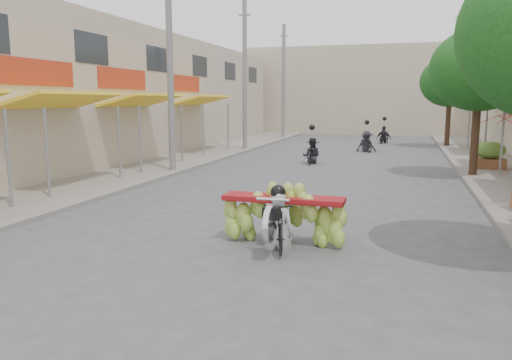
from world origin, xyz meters
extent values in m
plane|color=#535257|center=(0.00, 0.00, 0.00)|extent=(120.00, 120.00, 0.00)
cube|color=gray|center=(-7.00, 15.00, 0.06)|extent=(4.00, 60.00, 0.12)
cube|color=#B6A690|center=(-12.00, 14.00, 3.00)|extent=(8.00, 40.00, 6.00)
cylinder|color=slate|center=(-6.30, 4.80, 1.27)|extent=(0.08, 0.08, 2.55)
cube|color=yellow|center=(-7.12, 8.00, 2.75)|extent=(1.77, 4.00, 0.53)
cylinder|color=slate|center=(-6.30, 6.20, 1.27)|extent=(0.08, 0.08, 2.55)
cylinder|color=slate|center=(-6.30, 9.80, 1.27)|extent=(0.08, 0.08, 2.55)
cube|color=#AA2F16|center=(-8.00, 8.00, 3.60)|extent=(0.10, 3.50, 0.80)
cube|color=yellow|center=(-7.12, 13.00, 2.75)|extent=(1.77, 4.00, 0.53)
cylinder|color=slate|center=(-6.30, 11.20, 1.27)|extent=(0.08, 0.08, 2.55)
cylinder|color=slate|center=(-6.30, 14.80, 1.27)|extent=(0.08, 0.08, 2.55)
cube|color=#AA2F16|center=(-8.00, 13.00, 3.60)|extent=(0.10, 3.50, 0.80)
cube|color=yellow|center=(-7.12, 19.00, 2.75)|extent=(1.77, 4.00, 0.53)
cylinder|color=slate|center=(-6.30, 17.20, 1.27)|extent=(0.08, 0.08, 2.55)
cylinder|color=slate|center=(-6.30, 20.80, 1.27)|extent=(0.08, 0.08, 2.55)
cube|color=#AA2F16|center=(-8.00, 19.00, 3.60)|extent=(0.10, 3.50, 0.80)
cube|color=#1E2328|center=(-8.02, 11.00, 4.60)|extent=(0.08, 2.00, 1.10)
cube|color=#1E2328|center=(-8.02, 16.00, 4.60)|extent=(0.08, 2.00, 1.10)
cube|color=#1E2328|center=(-8.02, 21.00, 4.60)|extent=(0.08, 2.00, 1.10)
cube|color=#1E2328|center=(-8.02, 26.00, 4.60)|extent=(0.08, 2.00, 1.10)
cube|color=#1E2328|center=(-8.02, 31.00, 4.60)|extent=(0.08, 2.00, 1.10)
cylinder|color=slate|center=(6.30, 14.10, 1.27)|extent=(0.08, 0.08, 2.55)
cylinder|color=slate|center=(6.30, 17.90, 1.27)|extent=(0.08, 0.08, 2.55)
cube|color=#B53418|center=(7.12, 22.00, 2.75)|extent=(1.77, 4.20, 0.53)
cylinder|color=slate|center=(6.30, 20.10, 1.27)|extent=(0.08, 0.08, 2.55)
cylinder|color=slate|center=(6.30, 23.90, 1.27)|extent=(0.08, 0.08, 2.55)
cube|color=#B6A690|center=(0.00, 38.00, 3.50)|extent=(20.00, 6.00, 7.00)
cylinder|color=slate|center=(-5.40, 12.00, 4.00)|extent=(0.24, 0.24, 8.00)
cylinder|color=slate|center=(-5.40, 21.00, 4.00)|extent=(0.24, 0.24, 8.00)
cube|color=slate|center=(-5.40, 21.00, 7.20)|extent=(0.60, 0.08, 0.08)
cylinder|color=slate|center=(-5.40, 30.00, 4.00)|extent=(0.24, 0.24, 8.00)
cube|color=slate|center=(-5.40, 30.00, 7.20)|extent=(0.60, 0.08, 0.08)
cylinder|color=#3A2719|center=(5.40, 14.00, 1.60)|extent=(0.28, 0.28, 3.20)
ellipsoid|color=#195118|center=(5.40, 14.00, 3.80)|extent=(3.40, 3.40, 2.90)
cylinder|color=#3A2719|center=(5.40, 26.00, 1.60)|extent=(0.28, 0.28, 3.20)
ellipsoid|color=#195118|center=(5.40, 26.00, 3.80)|extent=(3.40, 3.40, 2.90)
cube|color=brown|center=(6.20, 16.00, 0.37)|extent=(1.20, 0.80, 0.50)
ellipsoid|color=#619437|center=(6.20, 16.00, 0.95)|extent=(1.20, 0.88, 0.66)
imported|color=black|center=(0.83, 3.66, 0.47)|extent=(0.92, 1.68, 0.95)
cylinder|color=silver|center=(0.83, 3.01, 0.62)|extent=(0.10, 0.66, 0.66)
cube|color=black|center=(0.83, 3.11, 0.80)|extent=(0.28, 0.22, 0.22)
cylinder|color=silver|center=(0.83, 3.21, 1.02)|extent=(0.60, 0.05, 0.05)
cube|color=maroon|center=(0.83, 4.01, 0.88)|extent=(2.33, 0.55, 0.10)
imported|color=silver|center=(0.83, 3.61, 1.12)|extent=(0.59, 0.43, 1.63)
sphere|color=black|center=(0.83, 3.58, 1.90)|extent=(0.28, 0.28, 0.28)
imported|color=white|center=(6.14, 16.16, 1.03)|extent=(1.00, 0.73, 1.82)
imported|color=black|center=(-0.86, 16.42, 0.46)|extent=(0.69, 1.65, 0.91)
imported|color=#26262D|center=(-0.86, 16.42, 1.12)|extent=(0.81, 0.52, 1.65)
sphere|color=black|center=(-0.86, 16.42, 1.58)|extent=(0.26, 0.26, 0.26)
imported|color=black|center=(1.06, 22.18, 0.53)|extent=(1.17, 1.84, 1.05)
imported|color=#26262D|center=(1.06, 22.18, 1.12)|extent=(1.19, 0.92, 1.65)
sphere|color=black|center=(1.06, 22.18, 1.58)|extent=(0.26, 0.26, 0.26)
imported|color=black|center=(1.75, 27.96, 0.41)|extent=(0.94, 1.55, 0.82)
imported|color=#26262D|center=(1.75, 27.96, 1.12)|extent=(1.08, 0.80, 1.65)
sphere|color=black|center=(1.75, 27.96, 1.58)|extent=(0.26, 0.26, 0.26)
camera|label=1|loc=(2.99, -5.11, 2.74)|focal=35.00mm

